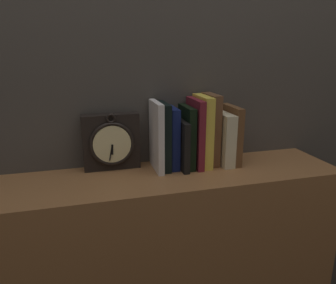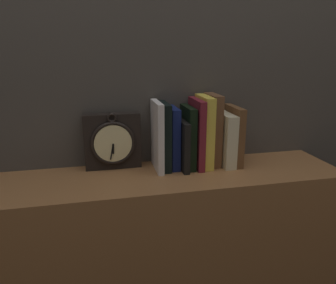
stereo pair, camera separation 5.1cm
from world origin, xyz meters
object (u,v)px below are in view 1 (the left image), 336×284
object	(u,v)px
book_slot6_yellow	(203,131)
book_slot8_cream	(223,138)
book_slot4_black	(187,137)
book_slot7_brown	(211,129)
book_slot2_navy	(172,138)
book_slot3_black	(181,144)
book_slot9_brown	(231,134)
book_slot0_white	(156,136)
book_slot5_maroon	(195,133)
clock	(111,142)
book_slot1_black	(163,136)

from	to	relation	value
book_slot6_yellow	book_slot8_cream	distance (m)	0.08
book_slot4_black	book_slot8_cream	xyz separation A→B (m)	(0.14, -0.01, -0.01)
book_slot6_yellow	book_slot7_brown	xyz separation A→B (m)	(0.04, 0.01, 0.00)
book_slot2_navy	book_slot6_yellow	size ratio (longest dim) A/B	0.85
book_slot3_black	book_slot9_brown	bearing A→B (deg)	1.47
book_slot4_black	book_slot8_cream	world-z (taller)	book_slot4_black
book_slot0_white	book_slot5_maroon	size ratio (longest dim) A/B	0.98
book_slot4_black	book_slot3_black	bearing A→B (deg)	-160.47
book_slot3_black	book_slot6_yellow	xyz separation A→B (m)	(0.08, 0.01, 0.04)
book_slot2_navy	book_slot9_brown	distance (m)	0.23
clock	book_slot7_brown	distance (m)	0.36
book_slot2_navy	book_slot9_brown	xyz separation A→B (m)	(0.23, -0.01, -0.00)
clock	book_slot4_black	distance (m)	0.27
book_slot8_cream	clock	bearing A→B (deg)	173.64
clock	book_slot9_brown	bearing A→B (deg)	-5.68
clock	book_slot7_brown	size ratio (longest dim) A/B	0.80
book_slot4_black	book_slot1_black	bearing A→B (deg)	178.22
book_slot3_black	book_slot5_maroon	bearing A→B (deg)	4.38
book_slot1_black	book_slot6_yellow	xyz separation A→B (m)	(0.15, -0.00, 0.01)
book_slot4_black	book_slot7_brown	bearing A→B (deg)	5.01
book_slot0_white	book_slot8_cream	size ratio (longest dim) A/B	1.27
book_slot1_black	book_slot8_cream	size ratio (longest dim) A/B	1.24
book_slot0_white	book_slot4_black	distance (m)	0.11
book_slot6_yellow	book_slot7_brown	size ratio (longest dim) A/B	0.99
clock	book_slot0_white	world-z (taller)	book_slot0_white
book_slot2_navy	book_slot5_maroon	world-z (taller)	book_slot5_maroon
clock	book_slot3_black	size ratio (longest dim) A/B	1.18
book_slot9_brown	book_slot8_cream	bearing A→B (deg)	-177.75
clock	book_slot1_black	xyz separation A→B (m)	(0.18, -0.04, 0.02)
book_slot6_yellow	book_slot7_brown	distance (m)	0.04
book_slot4_black	book_slot7_brown	world-z (taller)	book_slot7_brown
book_slot5_maroon	book_slot4_black	bearing A→B (deg)	170.57
book_slot5_maroon	clock	bearing A→B (deg)	171.44
book_slot3_black	book_slot4_black	distance (m)	0.04
book_slot0_white	book_slot9_brown	xyz separation A→B (m)	(0.28, 0.00, -0.01)
book_slot0_white	book_slot9_brown	bearing A→B (deg)	0.01
book_slot0_white	book_slot8_cream	distance (m)	0.25
book_slot8_cream	book_slot9_brown	bearing A→B (deg)	2.25
clock	book_slot2_navy	bearing A→B (deg)	-8.63
book_slot1_black	book_slot8_cream	distance (m)	0.23
book_slot2_navy	book_slot9_brown	bearing A→B (deg)	-2.92
book_slot2_navy	book_slot5_maroon	size ratio (longest dim) A/B	0.89
book_slot0_white	book_slot7_brown	distance (m)	0.21
book_slot3_black	book_slot5_maroon	size ratio (longest dim) A/B	0.71
clock	book_slot8_cream	distance (m)	0.40
book_slot0_white	book_slot8_cream	xyz separation A→B (m)	(0.25, -0.00, -0.03)
book_slot4_black	book_slot8_cream	bearing A→B (deg)	-2.26
clock	book_slot4_black	size ratio (longest dim) A/B	0.94
book_slot3_black	book_slot7_brown	world-z (taller)	book_slot7_brown
book_slot3_black	book_slot6_yellow	world-z (taller)	book_slot6_yellow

